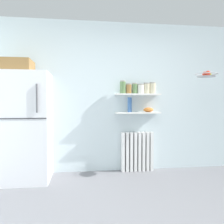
{
  "coord_description": "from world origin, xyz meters",
  "views": [
    {
      "loc": [
        -0.66,
        -2.0,
        1.19
      ],
      "look_at": [
        -0.17,
        1.6,
        1.05
      ],
      "focal_mm": 36.95,
      "sensor_mm": 36.0,
      "label": 1
    }
  ],
  "objects_px": {
    "storage_jar_4": "(147,88)",
    "storage_jar_5": "(153,88)",
    "vase": "(130,105)",
    "radiator": "(137,151)",
    "shelf_bowl": "(148,110)",
    "hanging_fruit_basket": "(207,74)",
    "storage_jar_2": "(135,88)",
    "storage_jar_3": "(141,89)",
    "refrigerator": "(25,124)",
    "storage_jar_1": "(129,89)",
    "storage_jar_0": "(123,87)"
  },
  "relations": [
    {
      "from": "storage_jar_4",
      "to": "hanging_fruit_basket",
      "type": "xyz_separation_m",
      "value": [
        0.84,
        -0.46,
        0.2
      ]
    },
    {
      "from": "storage_jar_0",
      "to": "storage_jar_5",
      "type": "xyz_separation_m",
      "value": [
        0.53,
        -0.0,
        -0.01
      ]
    },
    {
      "from": "refrigerator",
      "to": "storage_jar_3",
      "type": "relative_size",
      "value": 10.92
    },
    {
      "from": "storage_jar_4",
      "to": "storage_jar_5",
      "type": "xyz_separation_m",
      "value": [
        0.11,
        -0.0,
        0.01
      ]
    },
    {
      "from": "vase",
      "to": "radiator",
      "type": "bearing_deg",
      "value": 12.0
    },
    {
      "from": "storage_jar_0",
      "to": "hanging_fruit_basket",
      "type": "relative_size",
      "value": 0.63
    },
    {
      "from": "radiator",
      "to": "shelf_bowl",
      "type": "bearing_deg",
      "value": -8.92
    },
    {
      "from": "storage_jar_0",
      "to": "storage_jar_4",
      "type": "bearing_deg",
      "value": 0.0
    },
    {
      "from": "storage_jar_4",
      "to": "radiator",
      "type": "bearing_deg",
      "value": 169.26
    },
    {
      "from": "radiator",
      "to": "storage_jar_5",
      "type": "relative_size",
      "value": 3.44
    },
    {
      "from": "refrigerator",
      "to": "radiator",
      "type": "bearing_deg",
      "value": 8.09
    },
    {
      "from": "refrigerator",
      "to": "shelf_bowl",
      "type": "distance_m",
      "value": 2.04
    },
    {
      "from": "storage_jar_0",
      "to": "hanging_fruit_basket",
      "type": "height_order",
      "value": "hanging_fruit_basket"
    },
    {
      "from": "storage_jar_2",
      "to": "refrigerator",
      "type": "bearing_deg",
      "value": -172.62
    },
    {
      "from": "storage_jar_1",
      "to": "storage_jar_0",
      "type": "bearing_deg",
      "value": 180.0
    },
    {
      "from": "radiator",
      "to": "shelf_bowl",
      "type": "relative_size",
      "value": 3.88
    },
    {
      "from": "refrigerator",
      "to": "storage_jar_1",
      "type": "bearing_deg",
      "value": 7.84
    },
    {
      "from": "storage_jar_0",
      "to": "shelf_bowl",
      "type": "xyz_separation_m",
      "value": [
        0.45,
        0.0,
        -0.39
      ]
    },
    {
      "from": "vase",
      "to": "storage_jar_2",
      "type": "bearing_deg",
      "value": 0.0
    },
    {
      "from": "radiator",
      "to": "storage_jar_3",
      "type": "height_order",
      "value": "storage_jar_3"
    },
    {
      "from": "storage_jar_5",
      "to": "shelf_bowl",
      "type": "distance_m",
      "value": 0.38
    },
    {
      "from": "shelf_bowl",
      "to": "refrigerator",
      "type": "bearing_deg",
      "value": -173.51
    },
    {
      "from": "storage_jar_0",
      "to": "shelf_bowl",
      "type": "height_order",
      "value": "storage_jar_0"
    },
    {
      "from": "storage_jar_4",
      "to": "shelf_bowl",
      "type": "distance_m",
      "value": 0.37
    },
    {
      "from": "storage_jar_4",
      "to": "storage_jar_5",
      "type": "distance_m",
      "value": 0.11
    },
    {
      "from": "storage_jar_4",
      "to": "vase",
      "type": "relative_size",
      "value": 0.74
    },
    {
      "from": "storage_jar_2",
      "to": "storage_jar_5",
      "type": "distance_m",
      "value": 0.32
    },
    {
      "from": "storage_jar_2",
      "to": "storage_jar_4",
      "type": "distance_m",
      "value": 0.21
    },
    {
      "from": "refrigerator",
      "to": "storage_jar_1",
      "type": "xyz_separation_m",
      "value": [
        1.66,
        0.23,
        0.57
      ]
    },
    {
      "from": "storage_jar_2",
      "to": "shelf_bowl",
      "type": "distance_m",
      "value": 0.44
    },
    {
      "from": "storage_jar_3",
      "to": "hanging_fruit_basket",
      "type": "xyz_separation_m",
      "value": [
        0.95,
        -0.46,
        0.21
      ]
    },
    {
      "from": "storage_jar_3",
      "to": "vase",
      "type": "bearing_deg",
      "value": 180.0
    },
    {
      "from": "refrigerator",
      "to": "vase",
      "type": "xyz_separation_m",
      "value": [
        1.68,
        0.23,
        0.29
      ]
    },
    {
      "from": "refrigerator",
      "to": "vase",
      "type": "bearing_deg",
      "value": 7.76
    },
    {
      "from": "radiator",
      "to": "storage_jar_4",
      "type": "xyz_separation_m",
      "value": [
        0.16,
        -0.03,
        1.1
      ]
    },
    {
      "from": "storage_jar_0",
      "to": "shelf_bowl",
      "type": "relative_size",
      "value": 1.26
    },
    {
      "from": "storage_jar_5",
      "to": "refrigerator",
      "type": "bearing_deg",
      "value": -173.73
    },
    {
      "from": "hanging_fruit_basket",
      "to": "storage_jar_4",
      "type": "bearing_deg",
      "value": 151.34
    },
    {
      "from": "storage_jar_2",
      "to": "hanging_fruit_basket",
      "type": "distance_m",
      "value": 1.17
    },
    {
      "from": "storage_jar_1",
      "to": "storage_jar_4",
      "type": "height_order",
      "value": "storage_jar_4"
    },
    {
      "from": "hanging_fruit_basket",
      "to": "storage_jar_0",
      "type": "bearing_deg",
      "value": 159.99
    },
    {
      "from": "storage_jar_0",
      "to": "storage_jar_5",
      "type": "distance_m",
      "value": 0.53
    },
    {
      "from": "shelf_bowl",
      "to": "hanging_fruit_basket",
      "type": "relative_size",
      "value": 0.5
    },
    {
      "from": "storage_jar_0",
      "to": "storage_jar_3",
      "type": "relative_size",
      "value": 1.32
    },
    {
      "from": "storage_jar_3",
      "to": "shelf_bowl",
      "type": "xyz_separation_m",
      "value": [
        0.14,
        0.0,
        -0.36
      ]
    },
    {
      "from": "storage_jar_2",
      "to": "storage_jar_3",
      "type": "relative_size",
      "value": 1.09
    },
    {
      "from": "radiator",
      "to": "shelf_bowl",
      "type": "xyz_separation_m",
      "value": [
        0.19,
        -0.03,
        0.73
      ]
    },
    {
      "from": "storage_jar_0",
      "to": "storage_jar_2",
      "type": "height_order",
      "value": "storage_jar_0"
    },
    {
      "from": "storage_jar_2",
      "to": "storage_jar_0",
      "type": "bearing_deg",
      "value": 180.0
    },
    {
      "from": "radiator",
      "to": "hanging_fruit_basket",
      "type": "relative_size",
      "value": 1.93
    }
  ]
}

